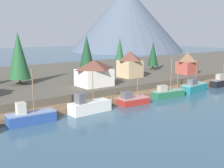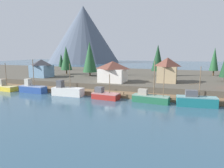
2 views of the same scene
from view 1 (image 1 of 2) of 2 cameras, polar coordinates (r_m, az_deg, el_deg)
name	(u,v)px [view 1 (image 1 of 2)]	position (r m, az deg, el deg)	size (l,w,h in m)	color
ground_plane	(80,90)	(79.61, -6.31, -1.15)	(400.00, 400.00, 1.00)	#335166
dock	(121,98)	(64.86, 1.82, -2.84)	(80.00, 4.00, 1.60)	brown
shoreline_bank	(59,78)	(89.69, -10.24, 1.18)	(400.00, 56.00, 2.50)	#4C473D
mountain_central_peak	(127,19)	(229.27, 2.86, 12.56)	(86.96, 86.96, 48.19)	#475160
fishing_boat_blue	(31,117)	(50.83, -15.64, -6.21)	(8.08, 2.96, 9.30)	navy
fishing_boat_white	(89,106)	(55.60, -4.50, -4.34)	(8.30, 3.24, 8.39)	silver
fishing_boat_red	(133,100)	(61.79, 4.07, -3.11)	(6.74, 3.62, 6.07)	maroon
fishing_boat_green	(168,93)	(69.37, 10.84, -1.69)	(8.41, 3.37, 9.44)	#1E5B3D
fishing_boat_teal	(194,87)	(76.59, 15.77, -0.61)	(8.26, 3.45, 8.45)	#196B70
fishing_boat_black	(221,82)	(87.12, 20.57, 0.39)	(8.24, 2.48, 6.07)	black
house_red	(187,63)	(90.78, 14.44, 4.04)	(5.35, 4.88, 6.48)	#9E4238
house_tan	(130,64)	(81.55, 3.51, 3.94)	(5.63, 5.84, 7.25)	tan
house_white	(94,72)	(68.63, -3.50, 2.26)	(7.78, 6.52, 6.18)	silver
conifer_near_left	(19,55)	(73.14, -17.80, 5.33)	(5.26, 5.26, 12.65)	#4C3823
conifer_near_right	(153,54)	(97.91, 8.02, 5.84)	(3.59, 3.59, 9.21)	#4C3823
conifer_mid_left	(120,49)	(108.62, 1.52, 6.87)	(3.21, 3.21, 10.52)	#4C3823
conifer_mid_right	(87,51)	(90.39, -4.98, 6.47)	(4.40, 4.40, 11.54)	#4C3823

